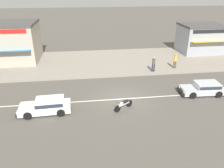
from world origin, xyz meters
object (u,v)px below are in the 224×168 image
Objects in this scene: hatchback_silver_1 at (204,88)px; hatchback_white_2 at (47,105)px; shopfront_corner_warung at (200,38)px; shopfront_mid_block at (10,42)px; pedestrian_near_clock at (154,63)px; pedestrian_by_shop at (175,60)px; motorcycle_1 at (123,104)px.

hatchback_silver_1 and hatchback_white_2 have the same top height.
shopfront_corner_warung reaches higher than hatchback_silver_1.
shopfront_corner_warung is 0.83× the size of shopfront_mid_block.
hatchback_silver_1 is at bearing -62.18° from pedestrian_near_clock.
hatchback_white_2 is at bearing -150.41° from pedestrian_by_shop.
shopfront_corner_warung is (13.39, 13.85, 1.66)m from motorcycle_1.
hatchback_silver_1 is 7.74m from motorcycle_1.
pedestrian_near_clock is 0.99× the size of pedestrian_by_shop.
pedestrian_by_shop is at bearing -15.48° from shopfront_mid_block.
hatchback_white_2 is 15.26m from pedestrian_by_shop.
hatchback_silver_1 is 6.29m from pedestrian_near_clock.
shopfront_mid_block is at bearing -178.54° from shopfront_corner_warung.
shopfront_corner_warung is at bearing 64.49° from hatchback_silver_1.
shopfront_mid_block is (-16.45, 6.03, 1.37)m from pedestrian_near_clock.
pedestrian_by_shop is 0.30× the size of shopfront_corner_warung.
shopfront_corner_warung reaches higher than motorcycle_1.
motorcycle_1 is at bearing -167.76° from hatchback_silver_1.
shopfront_corner_warung reaches higher than pedestrian_by_shop.
pedestrian_near_clock is at bearing -142.69° from shopfront_corner_warung.
motorcycle_1 is (5.88, -0.36, -0.17)m from hatchback_white_2.
pedestrian_by_shop is (7.39, 7.89, 0.73)m from motorcycle_1.
motorcycle_1 is 17.84m from shopfront_mid_block.
hatchback_white_2 is 2.50× the size of motorcycle_1.
motorcycle_1 is 0.24× the size of shopfront_mid_block.
shopfront_mid_block is at bearing 159.88° from pedestrian_near_clock.
hatchback_silver_1 is 0.99× the size of hatchback_white_2.
pedestrian_near_clock is 2.84m from pedestrian_by_shop.
hatchback_silver_1 is 2.32× the size of pedestrian_near_clock.
shopfront_corner_warung is (19.26, 13.49, 1.49)m from hatchback_white_2.
hatchback_silver_1 is at bearing -115.51° from shopfront_corner_warung.
hatchback_white_2 is at bearing -174.55° from hatchback_silver_1.
pedestrian_by_shop is 0.25× the size of shopfront_mid_block.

